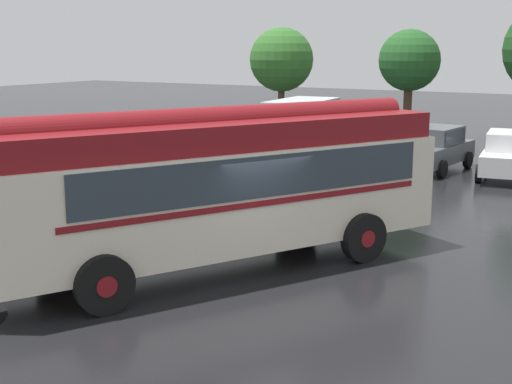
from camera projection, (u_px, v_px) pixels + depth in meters
ground_plane at (245, 271)px, 15.22m from camera, size 120.00×120.00×0.00m
vintage_bus at (220, 182)px, 15.09m from camera, size 6.88×10.06×3.49m
car_near_left at (360, 144)px, 28.34m from camera, size 2.03×4.24×1.66m
car_mid_left at (434, 148)px, 27.27m from camera, size 2.29×4.36×1.66m
car_mid_right at (508, 155)px, 25.65m from camera, size 2.40×4.40×1.66m
box_van at (295, 129)px, 29.04m from camera, size 2.69×5.91×2.50m
tree_far_left at (281, 60)px, 36.43m from camera, size 3.27×3.27×5.61m
tree_left_of_centre at (409, 61)px, 32.85m from camera, size 2.84×2.84×5.44m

